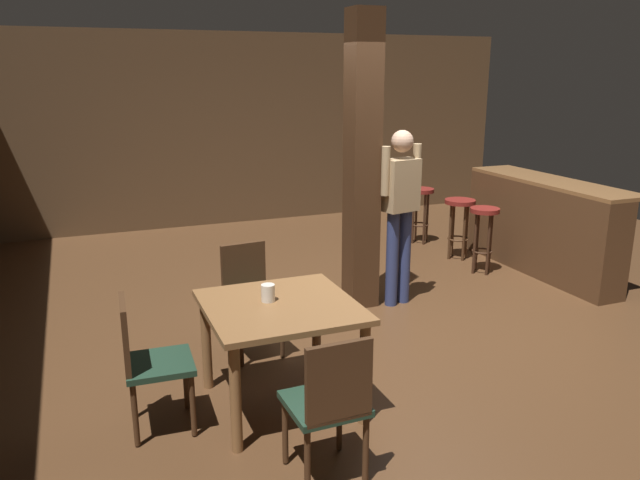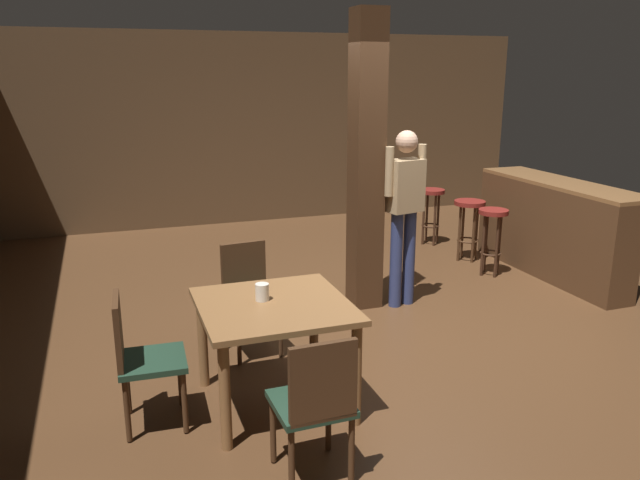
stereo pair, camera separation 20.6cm
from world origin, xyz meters
name	(u,v)px [view 1 (the left image)]	position (x,y,z in m)	size (l,w,h in m)	color
ground_plane	(407,322)	(0.00, 0.00, 0.00)	(10.80, 10.80, 0.00)	#4C301C
wall_back	(264,129)	(0.00, 4.50, 1.40)	(8.00, 0.10, 2.80)	brown
pillar	(362,164)	(-0.20, 0.60, 1.40)	(0.28, 0.28, 2.80)	#422816
dining_table	(280,320)	(-1.54, -0.96, 0.63)	(1.00, 1.00, 0.75)	brown
chair_west	(146,358)	(-2.42, -0.95, 0.51)	(0.44, 0.44, 0.89)	#1E3828
chair_north	(249,293)	(-1.50, -0.05, 0.51)	(0.46, 0.46, 0.89)	#1E3828
chair_south	(330,401)	(-1.55, -1.87, 0.51)	(0.43, 0.43, 0.89)	#1E3828
napkin_cup	(268,293)	(-1.59, -0.88, 0.81)	(0.09, 0.09, 0.12)	silver
standing_person	(400,205)	(0.15, 0.48, 1.00)	(0.47, 0.27, 1.72)	tan
bar_counter	(541,226)	(2.15, 0.77, 0.55)	(0.56, 2.24, 1.07)	brown
bar_stool_near	(484,225)	(1.52, 0.99, 0.56)	(0.33, 0.33, 0.76)	maroon
bar_stool_mid	(459,214)	(1.59, 1.57, 0.56)	(0.37, 0.37, 0.74)	maroon
bar_stool_far	(421,203)	(1.53, 2.38, 0.55)	(0.33, 0.33, 0.74)	maroon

